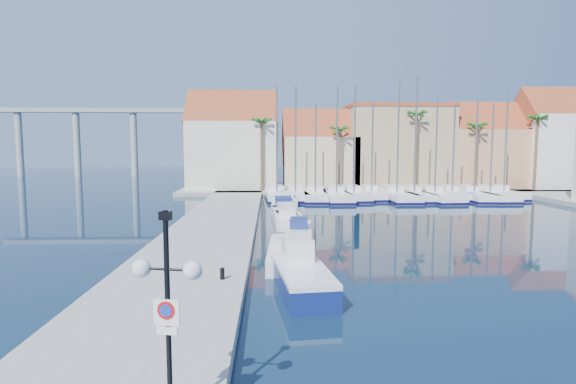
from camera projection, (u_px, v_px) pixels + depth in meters
name	position (u px, v px, depth m)	size (l,w,h in m)	color
ground	(405.00, 312.00, 16.47)	(260.00, 260.00, 0.00)	black
quay_west	(209.00, 236.00, 29.51)	(6.00, 77.00, 0.50)	gray
shore_north	(374.00, 188.00, 64.58)	(54.00, 16.00, 0.50)	gray
lamp_post	(167.00, 284.00, 8.87)	(1.44, 0.60, 4.29)	black
bollard	(222.00, 274.00, 18.85)	(0.20, 0.20, 0.49)	black
fishing_boat	(301.00, 274.00, 19.03)	(2.57, 6.01, 2.04)	navy
motorboat_west_0	(288.00, 252.00, 23.77)	(2.41, 6.64, 1.40)	white
motorboat_west_1	(299.00, 230.00, 30.04)	(2.05, 5.24, 1.40)	white
motorboat_west_2	(286.00, 219.00, 35.02)	(1.89, 5.57, 1.40)	white
motorboat_west_3	(285.00, 213.00, 38.16)	(2.45, 5.97, 1.40)	white
motorboat_west_4	(283.00, 205.00, 43.26)	(2.26, 6.90, 1.40)	white
motorboat_west_5	(286.00, 199.00, 48.59)	(2.16, 5.91, 1.40)	white
motorboat_west_6	(279.00, 194.00, 54.29)	(1.98, 5.79, 1.40)	white
sailboat_0	(277.00, 194.00, 52.71)	(3.07, 9.73, 13.03)	white
sailboat_1	(295.00, 194.00, 52.74)	(3.14, 9.25, 13.14)	white
sailboat_2	(315.00, 195.00, 52.30)	(3.24, 10.06, 11.07)	white
sailboat_3	(336.00, 195.00, 51.94)	(2.84, 10.46, 12.88)	white
sailboat_4	(353.00, 194.00, 52.89)	(2.94, 9.45, 13.18)	white
sailboat_5	(371.00, 194.00, 53.46)	(2.22, 8.24, 11.46)	white
sailboat_6	(395.00, 195.00, 52.61)	(3.13, 11.44, 13.69)	white
sailboat_7	(412.00, 194.00, 52.61)	(3.07, 10.08, 14.24)	white
sailboat_8	(432.00, 195.00, 52.61)	(3.63, 11.70, 11.78)	white
sailboat_9	(450.00, 194.00, 53.39)	(2.28, 8.28, 11.18)	white
sailboat_10	(472.00, 195.00, 52.68)	(3.41, 10.44, 11.69)	white
sailboat_11	(487.00, 195.00, 52.65)	(2.87, 10.38, 11.09)	white
sailboat_12	(501.00, 193.00, 53.76)	(2.86, 8.29, 12.68)	white
building_0	(233.00, 144.00, 62.18)	(12.30, 9.00, 13.50)	beige
building_1	(320.00, 153.00, 62.78)	(10.30, 8.00, 11.00)	beige
building_2	(395.00, 146.00, 64.12)	(14.20, 10.20, 11.50)	tan
building_3	(481.00, 149.00, 63.65)	(10.30, 8.00, 12.00)	tan
building_4	(547.00, 141.00, 62.91)	(8.30, 8.00, 14.00)	white
palm_0	(262.00, 124.00, 57.12)	(2.60, 2.60, 10.15)	brown
palm_1	(339.00, 132.00, 57.61)	(2.60, 2.60, 9.15)	brown
palm_2	(417.00, 117.00, 57.83)	(2.60, 2.60, 11.15)	brown
palm_3	(477.00, 128.00, 58.29)	(2.60, 2.60, 9.65)	brown
palm_4	(538.00, 121.00, 58.52)	(2.60, 2.60, 10.65)	brown
viaduct	(109.00, 128.00, 95.45)	(48.00, 2.20, 14.45)	#9E9E99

